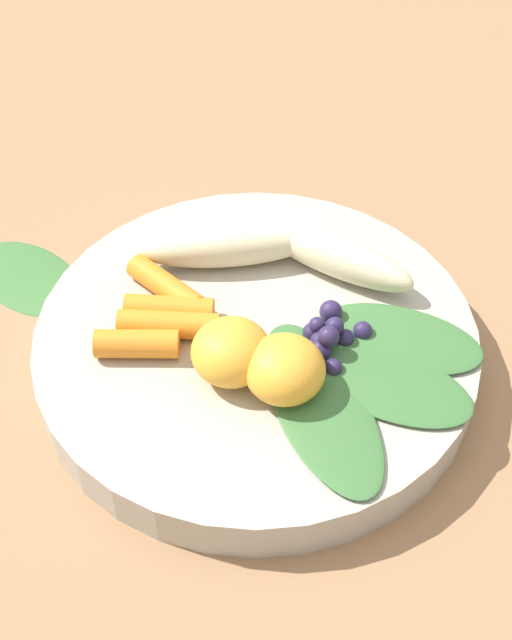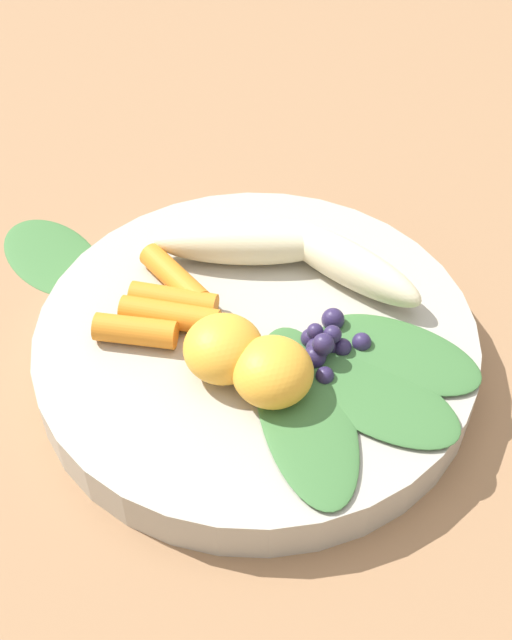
# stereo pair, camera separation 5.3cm
# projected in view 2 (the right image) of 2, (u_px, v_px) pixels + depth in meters

# --- Properties ---
(ground_plane) EXTENTS (2.40, 2.40, 0.00)m
(ground_plane) POSITION_uv_depth(u_px,v_px,m) (256.00, 362.00, 0.55)
(ground_plane) COLOR #99704C
(bowl) EXTENTS (0.28, 0.28, 0.03)m
(bowl) POSITION_uv_depth(u_px,v_px,m) (256.00, 347.00, 0.54)
(bowl) COLOR #B2AD9E
(bowl) RESTS_ON ground_plane
(banana_peeled_left) EXTENTS (0.06, 0.12, 0.03)m
(banana_peeled_left) POSITION_uv_depth(u_px,v_px,m) (241.00, 244.00, 0.57)
(banana_peeled_left) COLOR beige
(banana_peeled_left) RESTS_ON bowl
(banana_peeled_right) EXTENTS (0.07, 0.12, 0.03)m
(banana_peeled_right) POSITION_uv_depth(u_px,v_px,m) (345.00, 262.00, 0.56)
(banana_peeled_right) COLOR beige
(banana_peeled_right) RESTS_ON bowl
(orange_segment_near) EXTENTS (0.05, 0.05, 0.04)m
(orange_segment_near) POSITION_uv_depth(u_px,v_px,m) (273.00, 372.00, 0.49)
(orange_segment_near) COLOR #F4A833
(orange_segment_near) RESTS_ON bowl
(orange_segment_far) EXTENTS (0.05, 0.05, 0.04)m
(orange_segment_far) POSITION_uv_depth(u_px,v_px,m) (223.00, 349.00, 0.50)
(orange_segment_far) COLOR #F4A833
(orange_segment_far) RESTS_ON bowl
(carrot_front) EXTENTS (0.04, 0.06, 0.02)m
(carrot_front) POSITION_uv_depth(u_px,v_px,m) (175.00, 277.00, 0.55)
(carrot_front) COLOR orange
(carrot_front) RESTS_ON bowl
(carrot_mid_left) EXTENTS (0.02, 0.06, 0.02)m
(carrot_mid_left) POSITION_uv_depth(u_px,v_px,m) (176.00, 296.00, 0.54)
(carrot_mid_left) COLOR orange
(carrot_mid_left) RESTS_ON bowl
(carrot_mid_right) EXTENTS (0.03, 0.06, 0.02)m
(carrot_mid_right) POSITION_uv_depth(u_px,v_px,m) (170.00, 316.00, 0.53)
(carrot_mid_right) COLOR orange
(carrot_mid_right) RESTS_ON bowl
(carrot_rear) EXTENTS (0.03, 0.05, 0.02)m
(carrot_rear) POSITION_uv_depth(u_px,v_px,m) (135.00, 331.00, 0.52)
(carrot_rear) COLOR orange
(carrot_rear) RESTS_ON bowl
(blueberry_pile) EXTENTS (0.06, 0.05, 0.02)m
(blueberry_pile) POSITION_uv_depth(u_px,v_px,m) (323.00, 346.00, 0.51)
(blueberry_pile) COLOR #2D234C
(blueberry_pile) RESTS_ON bowl
(coconut_shred_patch) EXTENTS (0.04, 0.04, 0.00)m
(coconut_shred_patch) POSITION_uv_depth(u_px,v_px,m) (350.00, 361.00, 0.51)
(coconut_shred_patch) COLOR white
(coconut_shred_patch) RESTS_ON bowl
(kale_leaf_left) EXTENTS (0.14, 0.11, 0.01)m
(kale_leaf_left) POSITION_uv_depth(u_px,v_px,m) (305.00, 411.00, 0.49)
(kale_leaf_left) COLOR #3D7038
(kale_leaf_left) RESTS_ON bowl
(kale_leaf_right) EXTENTS (0.08, 0.12, 0.01)m
(kale_leaf_right) POSITION_uv_depth(u_px,v_px,m) (375.00, 396.00, 0.49)
(kale_leaf_right) COLOR #3D7038
(kale_leaf_right) RESTS_ON bowl
(kale_leaf_rear) EXTENTS (0.07, 0.11, 0.01)m
(kale_leaf_rear) POSITION_uv_depth(u_px,v_px,m) (400.00, 353.00, 0.52)
(kale_leaf_rear) COLOR #3D7038
(kale_leaf_rear) RESTS_ON bowl
(kale_leaf_stray) EXTENTS (0.10, 0.11, 0.01)m
(kale_leaf_stray) POSITION_uv_depth(u_px,v_px,m) (51.00, 254.00, 0.62)
(kale_leaf_stray) COLOR #3D7038
(kale_leaf_stray) RESTS_ON ground_plane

